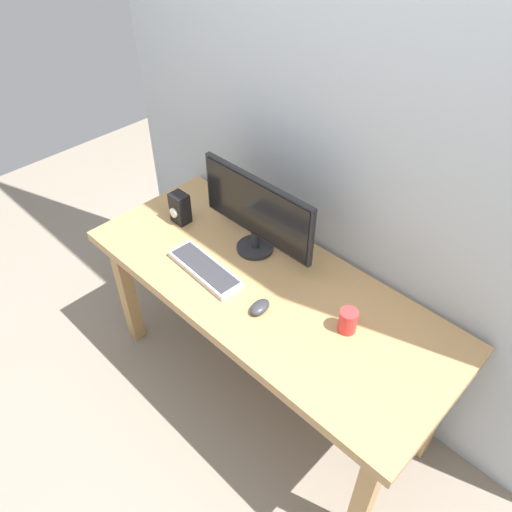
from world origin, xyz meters
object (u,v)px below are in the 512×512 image
(keyboard_primary, at_px, (205,269))
(audio_controller, at_px, (180,208))
(mouse, at_px, (260,307))
(desk, at_px, (265,299))
(monitor, at_px, (256,212))
(coffee_mug, at_px, (348,321))

(keyboard_primary, bearing_deg, audio_controller, 156.22)
(mouse, bearing_deg, keyboard_primary, 174.43)
(desk, relative_size, keyboard_primary, 4.35)
(monitor, height_order, mouse, monitor)
(mouse, bearing_deg, desk, 118.96)
(keyboard_primary, height_order, audio_controller, audio_controller)
(keyboard_primary, xyz_separation_m, mouse, (0.33, 0.00, 0.00))
(audio_controller, bearing_deg, coffee_mug, 0.52)
(coffee_mug, bearing_deg, monitor, 170.07)
(mouse, xyz_separation_m, audio_controller, (-0.69, 0.15, 0.06))
(coffee_mug, bearing_deg, audio_controller, -179.48)
(desk, xyz_separation_m, monitor, (-0.19, 0.14, 0.30))
(mouse, distance_m, audio_controller, 0.71)
(mouse, bearing_deg, audio_controller, 161.27)
(desk, height_order, keyboard_primary, keyboard_primary)
(desk, bearing_deg, monitor, 143.92)
(keyboard_primary, bearing_deg, desk, 28.49)
(monitor, xyz_separation_m, keyboard_primary, (-0.05, -0.27, -0.19))
(desk, distance_m, monitor, 0.38)
(mouse, height_order, audio_controller, audio_controller)
(desk, height_order, mouse, mouse)
(keyboard_primary, distance_m, coffee_mug, 0.66)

